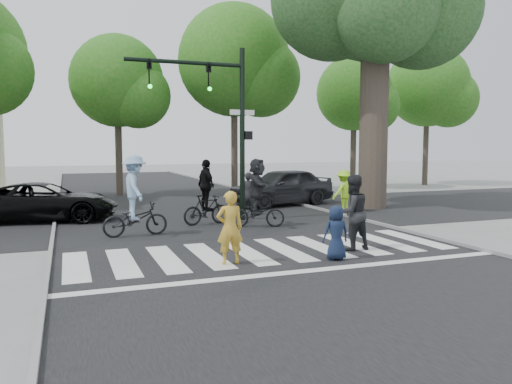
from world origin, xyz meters
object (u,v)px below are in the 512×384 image
pedestrian_woman (230,228)px  cyclist_right (257,197)px  pedestrian_child (336,233)px  cyclist_mid (206,198)px  car_grey (282,187)px  traffic_signal (219,109)px  pedestrian_adult (352,212)px  cyclist_left (135,201)px  car_suv (45,202)px

pedestrian_woman → cyclist_right: bearing=-114.1°
pedestrian_child → cyclist_mid: cyclist_mid is taller
car_grey → traffic_signal: bearing=-60.6°
pedestrian_child → cyclist_right: (-0.02, 5.02, 0.36)m
traffic_signal → pedestrian_child: bearing=-83.3°
pedestrian_woman → pedestrian_adult: pedestrian_adult is taller
cyclist_mid → car_grey: (4.58, 4.15, -0.07)m
cyclist_left → car_suv: 4.85m
traffic_signal → pedestrian_child: (0.79, -6.69, -3.27)m
pedestrian_woman → cyclist_left: size_ratio=0.69×
pedestrian_adult → cyclist_left: (-4.87, 3.93, 0.07)m
cyclist_right → car_suv: cyclist_right is taller
cyclist_mid → cyclist_left: bearing=-151.6°
pedestrian_child → cyclist_left: bearing=-45.7°
pedestrian_adult → car_grey: bearing=-107.9°
cyclist_left → cyclist_mid: 2.85m
cyclist_right → car_grey: 6.14m
pedestrian_child → car_grey: (3.15, 10.27, 0.19)m
cyclist_left → cyclist_mid: cyclist_left is taller
traffic_signal → pedestrian_woman: bearing=-104.7°
pedestrian_adult → pedestrian_woman: bearing=1.5°
pedestrian_woman → cyclist_mid: (1.00, 5.65, 0.07)m
pedestrian_woman → car_grey: (5.57, 9.80, 0.00)m
pedestrian_woman → car_grey: bearing=-116.0°
pedestrian_child → car_grey: bearing=-102.3°
car_suv → car_grey: car_grey is taller
pedestrian_adult → cyclist_mid: cyclist_mid is taller
pedestrian_adult → car_suv: bearing=-51.9°
pedestrian_adult → traffic_signal: bearing=-78.2°
pedestrian_child → pedestrian_adult: (0.94, 0.84, 0.32)m
traffic_signal → cyclist_left: 4.67m
pedestrian_child → cyclist_left: 6.19m
traffic_signal → car_suv: (-5.71, 2.18, -3.22)m
cyclist_mid → car_suv: size_ratio=0.45×
cyclist_right → car_grey: bearing=58.8°
pedestrian_adult → cyclist_mid: (-2.36, 5.29, -0.06)m
pedestrian_adult → cyclist_right: (-0.96, 4.19, 0.04)m
pedestrian_woman → pedestrian_adult: (3.36, 0.36, 0.14)m
cyclist_left → cyclist_right: size_ratio=1.07×
pedestrian_child → cyclist_right: bearing=-85.0°
cyclist_mid → cyclist_right: (1.40, -1.10, 0.10)m
pedestrian_woman → cyclist_right: cyclist_right is taller
cyclist_left → car_grey: 8.98m
cyclist_left → car_suv: bearing=122.1°
cyclist_right → car_suv: size_ratio=0.45×
pedestrian_woman → pedestrian_child: bearing=172.6°
cyclist_left → car_suv: cyclist_left is taller
pedestrian_adult → cyclist_left: size_ratio=0.81×
traffic_signal → cyclist_mid: traffic_signal is taller
traffic_signal → cyclist_left: (-3.14, -1.92, -2.87)m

